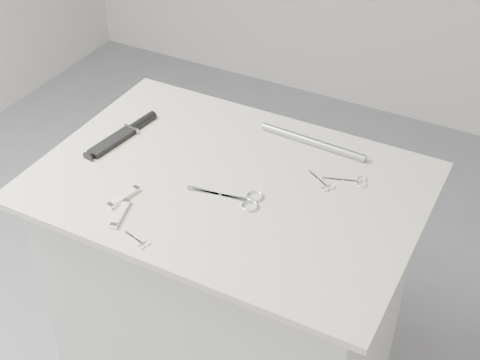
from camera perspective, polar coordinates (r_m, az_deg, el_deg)
The scene contains 10 objects.
plinth at distance 2.06m, azimuth -0.83°, elevation -10.42°, with size 0.90×0.60×0.90m, color beige.
display_board at distance 1.74m, azimuth -0.97°, elevation -0.31°, with size 1.00×0.70×0.02m, color beige.
large_shears at distance 1.68m, azimuth 0.08°, elevation -1.62°, with size 0.20×0.08×0.01m.
embroidery_scissors_a at distance 1.76m, azimuth 9.63°, elevation -0.08°, with size 0.12×0.06×0.00m.
embroidery_scissors_b at distance 1.74m, azimuth 7.14°, elevation -0.31°, with size 0.09×0.07×0.00m.
tiny_scissors at distance 1.58m, azimuth -8.63°, elevation -5.20°, with size 0.08×0.04×0.00m.
sheathed_knife at distance 1.93m, azimuth -9.70°, elevation 4.03°, with size 0.07×0.26×0.03m.
pocket_knife_a at distance 1.65m, azimuth -10.16°, elevation -2.82°, with size 0.05×0.11×0.01m.
pocket_knife_b at distance 1.70m, azimuth -9.89°, elevation -1.44°, with size 0.04×0.10×0.01m.
metal_rail at distance 1.87m, azimuth 6.24°, elevation 3.25°, with size 0.02×0.02×0.32m, color #92959A.
Camera 1 is at (0.67, -1.20, 1.99)m, focal length 50.00 mm.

